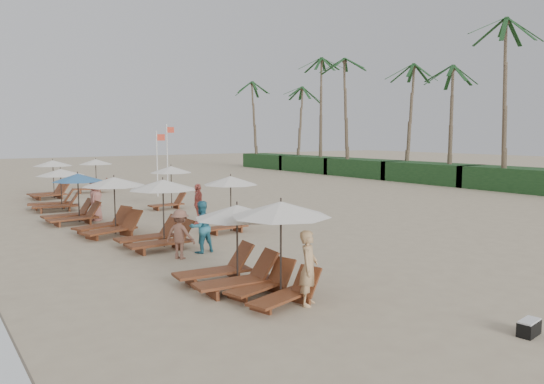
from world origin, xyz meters
TOP-DOWN VIEW (x-y plane):
  - ground at (0.00, 0.00)m, footprint 160.00×160.00m
  - shrub_hedge at (22.00, 14.50)m, footprint 3.20×53.00m
  - palm_row at (21.91, 15.40)m, footprint 7.00×52.00m
  - lounger_station_0 at (-5.44, -2.84)m, footprint 2.55×2.39m
  - lounger_station_1 at (-5.76, -1.23)m, footprint 2.66×2.23m
  - lounger_station_2 at (-5.53, 4.17)m, footprint 2.75×2.35m
  - lounger_station_3 at (-6.17, 7.43)m, footprint 2.86×2.61m
  - lounger_station_4 at (-6.63, 11.09)m, footprint 2.66×2.20m
  - lounger_station_5 at (-6.36, 15.61)m, footprint 2.89×2.44m
  - lounger_station_6 at (-5.56, 21.04)m, footprint 2.68×2.31m
  - inland_station_0 at (-1.97, 5.37)m, footprint 2.58×2.24m
  - inland_station_1 at (-1.29, 12.84)m, footprint 2.59×2.24m
  - inland_station_2 at (-2.41, 22.89)m, footprint 2.81×2.24m
  - beachgoer_near at (-4.98, -3.54)m, footprint 0.75×0.72m
  - beachgoer_mid_a at (-4.59, 2.62)m, footprint 0.88×0.70m
  - beachgoer_mid_b at (-5.52, 2.24)m, footprint 1.03×1.16m
  - beachgoer_far_a at (-2.20, 7.62)m, footprint 0.98×1.09m
  - beachgoer_far_b at (-5.61, 11.15)m, footprint 0.97×1.08m
  - duffel_bag at (-2.58, -7.41)m, footprint 0.59×0.36m
  - flag_pole_near at (0.30, 18.27)m, footprint 0.60×0.08m
  - flag_pole_far at (2.39, 21.55)m, footprint 0.60×0.08m

SIDE VIEW (x-z plane):
  - ground at x=0.00m, z-range 0.00..0.00m
  - duffel_bag at x=-2.58m, z-range 0.00..0.31m
  - beachgoer_mid_b at x=-5.52m, z-range 0.00..1.56m
  - shrub_hedge at x=22.00m, z-range 0.00..1.60m
  - beachgoer_mid_a at x=-4.59m, z-range 0.00..1.73m
  - beachgoer_near at x=-4.98m, z-range 0.00..1.73m
  - beachgoer_far_a at x=-2.20m, z-range 0.00..1.77m
  - beachgoer_far_b at x=-5.61m, z-range 0.00..1.86m
  - lounger_station_1 at x=-5.76m, z-range -0.04..2.06m
  - lounger_station_4 at x=-6.63m, z-range -0.07..2.11m
  - lounger_station_5 at x=-6.36m, z-range -0.03..2.10m
  - lounger_station_3 at x=-6.17m, z-range -0.02..2.23m
  - lounger_station_2 at x=-5.53m, z-range -0.06..2.29m
  - lounger_station_6 at x=-5.56m, z-range -0.02..2.30m
  - lounger_station_0 at x=-5.44m, z-range 0.14..2.49m
  - inland_station_2 at x=-2.41m, z-range 0.21..2.43m
  - inland_station_1 at x=-1.29m, z-range 0.33..2.55m
  - inland_station_0 at x=-1.97m, z-range 0.33..2.55m
  - flag_pole_near at x=0.30m, z-range 0.24..4.34m
  - flag_pole_far at x=2.39m, z-range 0.25..4.85m
  - palm_row at x=21.91m, z-range 3.76..16.06m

